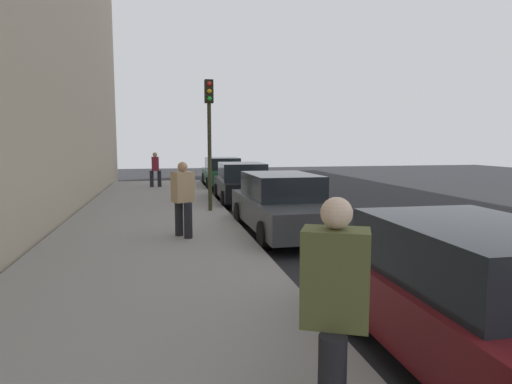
# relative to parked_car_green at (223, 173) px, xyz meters

# --- Properties ---
(ground_plane) EXTENTS (56.00, 56.00, 0.00)m
(ground_plane) POSITION_rel_parked_car_green_xyz_m (11.05, 0.04, -0.76)
(ground_plane) COLOR black
(sidewalk) EXTENTS (28.00, 4.60, 0.15)m
(sidewalk) POSITION_rel_parked_car_green_xyz_m (11.05, -3.26, -0.68)
(sidewalk) COLOR gray
(sidewalk) RESTS_ON ground
(lane_stripe_centre) EXTENTS (28.00, 0.14, 0.01)m
(lane_stripe_centre) POSITION_rel_parked_car_green_xyz_m (11.05, 3.24, -0.75)
(lane_stripe_centre) COLOR gold
(lane_stripe_centre) RESTS_ON ground
(parked_car_green) EXTENTS (4.29, 1.95, 1.51)m
(parked_car_green) POSITION_rel_parked_car_green_xyz_m (0.00, 0.00, 0.00)
(parked_car_green) COLOR black
(parked_car_green) RESTS_ON ground
(parked_car_black) EXTENTS (4.34, 1.98, 1.51)m
(parked_car_black) POSITION_rel_parked_car_green_xyz_m (5.82, -0.00, 0.00)
(parked_car_black) COLOR black
(parked_car_black) RESTS_ON ground
(parked_car_charcoal) EXTENTS (4.74, 1.95, 1.51)m
(parked_car_charcoal) POSITION_rel_parked_car_green_xyz_m (11.61, -0.01, 0.00)
(parked_car_charcoal) COLOR black
(parked_car_charcoal) RESTS_ON ground
(parked_car_maroon) EXTENTS (4.51, 1.97, 1.51)m
(parked_car_maroon) POSITION_rel_parked_car_green_xyz_m (18.53, 0.13, 0.00)
(parked_car_maroon) COLOR black
(parked_car_maroon) RESTS_ON ground
(pedestrian_tan_coat) EXTENTS (0.51, 0.55, 1.71)m
(pedestrian_tan_coat) POSITION_rel_parked_car_green_xyz_m (12.11, -2.48, 0.31)
(pedestrian_tan_coat) COLOR black
(pedestrian_tan_coat) RESTS_ON sidewalk
(pedestrian_olive_coat) EXTENTS (0.55, 0.56, 1.77)m
(pedestrian_olive_coat) POSITION_rel_parked_car_green_xyz_m (19.19, -1.69, 0.34)
(pedestrian_olive_coat) COLOR black
(pedestrian_olive_coat) RESTS_ON sidewalk
(pedestrian_burgundy_coat) EXTENTS (0.49, 0.54, 1.66)m
(pedestrian_burgundy_coat) POSITION_rel_parked_car_green_xyz_m (0.49, -3.32, 0.28)
(pedestrian_burgundy_coat) COLOR black
(pedestrian_burgundy_coat) RESTS_ON sidewalk
(traffic_light_pole) EXTENTS (0.35, 0.26, 4.05)m
(traffic_light_pole) POSITION_rel_parked_car_green_xyz_m (8.37, -1.49, 2.15)
(traffic_light_pole) COLOR #2D2D19
(traffic_light_pole) RESTS_ON sidewalk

